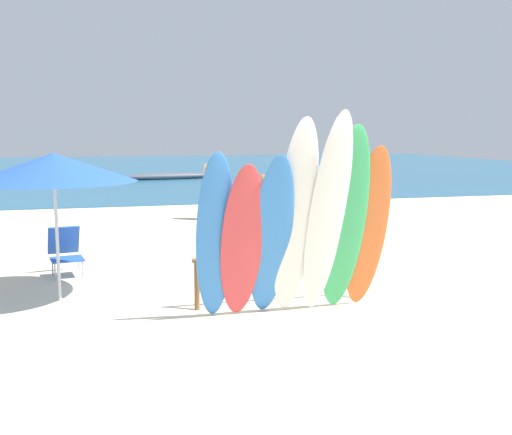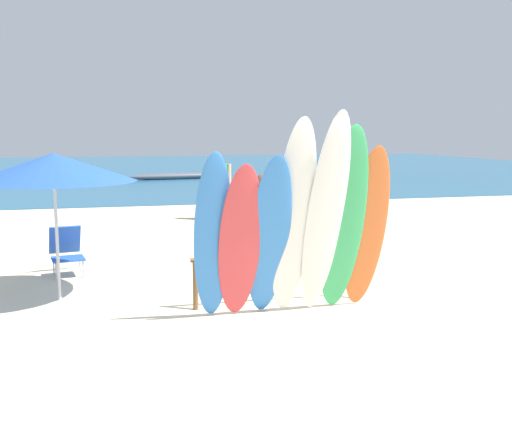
{
  "view_description": "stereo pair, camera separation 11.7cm",
  "coord_description": "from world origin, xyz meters",
  "px_view_note": "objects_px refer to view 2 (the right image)",
  "views": [
    {
      "loc": [
        -2.35,
        -7.65,
        2.33
      ],
      "look_at": [
        0.0,
        1.29,
        1.01
      ],
      "focal_mm": 42.25,
      "sensor_mm": 36.0,
      "label": 1
    },
    {
      "loc": [
        -2.24,
        -7.68,
        2.33
      ],
      "look_at": [
        0.0,
        1.29,
        1.01
      ],
      "focal_mm": 42.25,
      "sensor_mm": 36.0,
      "label": 2
    }
  ],
  "objects_px": {
    "surfboard_orange_6": "(366,229)",
    "distant_boat": "(174,176)",
    "surfboard_white_3": "(293,220)",
    "surfboard_red_1": "(240,243)",
    "surfboard_rack": "(279,266)",
    "surfboard_blue_0": "(213,238)",
    "beachgoer_near_rack": "(219,183)",
    "beachgoer_midbeach": "(263,211)",
    "beach_umbrella": "(54,167)",
    "beachgoer_strolling": "(285,200)",
    "surfboard_white_4": "(325,216)",
    "surfboard_green_5": "(343,221)",
    "surfboard_blue_2": "(269,238)",
    "beach_chair_red": "(66,249)"
  },
  "relations": [
    {
      "from": "surfboard_orange_6",
      "to": "distant_boat",
      "type": "relative_size",
      "value": 0.49
    },
    {
      "from": "surfboard_white_4",
      "to": "beachgoer_strolling",
      "type": "xyz_separation_m",
      "value": [
        0.83,
        4.47,
        -0.31
      ]
    },
    {
      "from": "surfboard_rack",
      "to": "surfboard_blue_0",
      "type": "bearing_deg",
      "value": -149.82
    },
    {
      "from": "surfboard_blue_0",
      "to": "surfboard_red_1",
      "type": "xyz_separation_m",
      "value": [
        0.33,
        -0.05,
        -0.07
      ]
    },
    {
      "from": "surfboard_white_3",
      "to": "surfboard_orange_6",
      "type": "height_order",
      "value": "surfboard_white_3"
    },
    {
      "from": "surfboard_red_1",
      "to": "distant_boat",
      "type": "distance_m",
      "value": 22.9
    },
    {
      "from": "surfboard_white_4",
      "to": "beachgoer_near_rack",
      "type": "distance_m",
      "value": 8.73
    },
    {
      "from": "surfboard_blue_0",
      "to": "surfboard_orange_6",
      "type": "distance_m",
      "value": 2.0
    },
    {
      "from": "surfboard_rack",
      "to": "surfboard_blue_0",
      "type": "xyz_separation_m",
      "value": [
        -1.0,
        -0.58,
        0.53
      ]
    },
    {
      "from": "surfboard_rack",
      "to": "surfboard_orange_6",
      "type": "height_order",
      "value": "surfboard_orange_6"
    },
    {
      "from": "beach_chair_red",
      "to": "surfboard_red_1",
      "type": "bearing_deg",
      "value": -64.37
    },
    {
      "from": "surfboard_red_1",
      "to": "beachgoer_midbeach",
      "type": "height_order",
      "value": "surfboard_red_1"
    },
    {
      "from": "surfboard_rack",
      "to": "surfboard_red_1",
      "type": "height_order",
      "value": "surfboard_red_1"
    },
    {
      "from": "beach_chair_red",
      "to": "surfboard_blue_2",
      "type": "bearing_deg",
      "value": -60.26
    },
    {
      "from": "beachgoer_midbeach",
      "to": "surfboard_green_5",
      "type": "bearing_deg",
      "value": -129.65
    },
    {
      "from": "beach_umbrella",
      "to": "surfboard_white_4",
      "type": "bearing_deg",
      "value": -26.71
    },
    {
      "from": "surfboard_white_3",
      "to": "beach_chair_red",
      "type": "height_order",
      "value": "surfboard_white_3"
    },
    {
      "from": "surfboard_red_1",
      "to": "surfboard_white_4",
      "type": "xyz_separation_m",
      "value": [
        1.06,
        -0.1,
        0.31
      ]
    },
    {
      "from": "surfboard_blue_2",
      "to": "beachgoer_strolling",
      "type": "bearing_deg",
      "value": 71.12
    },
    {
      "from": "beachgoer_near_rack",
      "to": "beachgoer_strolling",
      "type": "bearing_deg",
      "value": -78.31
    },
    {
      "from": "surfboard_blue_0",
      "to": "surfboard_green_5",
      "type": "distance_m",
      "value": 1.66
    },
    {
      "from": "surfboard_orange_6",
      "to": "beachgoer_strolling",
      "type": "relative_size",
      "value": 1.33
    },
    {
      "from": "surfboard_green_5",
      "to": "surfboard_red_1",
      "type": "bearing_deg",
      "value": -177.8
    },
    {
      "from": "beachgoer_strolling",
      "to": "beachgoer_near_rack",
      "type": "xyz_separation_m",
      "value": [
        -0.54,
        4.25,
        0.01
      ]
    },
    {
      "from": "surfboard_orange_6",
      "to": "distant_boat",
      "type": "height_order",
      "value": "surfboard_orange_6"
    },
    {
      "from": "surfboard_green_5",
      "to": "surfboard_white_3",
      "type": "bearing_deg",
      "value": -174.42
    },
    {
      "from": "surfboard_red_1",
      "to": "beach_umbrella",
      "type": "xyz_separation_m",
      "value": [
        -2.25,
        1.57,
        0.86
      ]
    },
    {
      "from": "surfboard_white_3",
      "to": "surfboard_red_1",
      "type": "bearing_deg",
      "value": 175.65
    },
    {
      "from": "surfboard_rack",
      "to": "surfboard_green_5",
      "type": "height_order",
      "value": "surfboard_green_5"
    },
    {
      "from": "surfboard_white_4",
      "to": "beach_umbrella",
      "type": "bearing_deg",
      "value": 148.73
    },
    {
      "from": "beachgoer_near_rack",
      "to": "distant_boat",
      "type": "relative_size",
      "value": 0.37
    },
    {
      "from": "surfboard_blue_0",
      "to": "surfboard_white_4",
      "type": "distance_m",
      "value": 1.41
    },
    {
      "from": "surfboard_red_1",
      "to": "surfboard_green_5",
      "type": "height_order",
      "value": "surfboard_green_5"
    },
    {
      "from": "surfboard_blue_2",
      "to": "surfboard_white_4",
      "type": "relative_size",
      "value": 0.81
    },
    {
      "from": "beachgoer_midbeach",
      "to": "distant_boat",
      "type": "height_order",
      "value": "beachgoer_midbeach"
    },
    {
      "from": "surfboard_blue_0",
      "to": "beachgoer_near_rack",
      "type": "xyz_separation_m",
      "value": [
        1.67,
        8.58,
        -0.06
      ]
    },
    {
      "from": "surfboard_red_1",
      "to": "distant_boat",
      "type": "bearing_deg",
      "value": 85.72
    },
    {
      "from": "surfboard_blue_2",
      "to": "surfboard_orange_6",
      "type": "height_order",
      "value": "surfboard_orange_6"
    },
    {
      "from": "beach_umbrella",
      "to": "distant_boat",
      "type": "relative_size",
      "value": 0.48
    },
    {
      "from": "surfboard_red_1",
      "to": "beachgoer_strolling",
      "type": "distance_m",
      "value": 4.77
    },
    {
      "from": "surfboard_white_3",
      "to": "surfboard_orange_6",
      "type": "xyz_separation_m",
      "value": [
        1.02,
        0.09,
        -0.17
      ]
    },
    {
      "from": "beachgoer_near_rack",
      "to": "surfboard_white_3",
      "type": "bearing_deg",
      "value": -90.11
    },
    {
      "from": "surfboard_blue_0",
      "to": "surfboard_red_1",
      "type": "bearing_deg",
      "value": -5.93
    },
    {
      "from": "beachgoer_midbeach",
      "to": "beach_umbrella",
      "type": "height_order",
      "value": "beach_umbrella"
    },
    {
      "from": "surfboard_green_5",
      "to": "beachgoer_near_rack",
      "type": "distance_m",
      "value": 8.66
    },
    {
      "from": "surfboard_blue_0",
      "to": "surfboard_red_1",
      "type": "height_order",
      "value": "surfboard_blue_0"
    },
    {
      "from": "beachgoer_strolling",
      "to": "beach_chair_red",
      "type": "height_order",
      "value": "beachgoer_strolling"
    },
    {
      "from": "surfboard_blue_0",
      "to": "surfboard_white_3",
      "type": "relative_size",
      "value": 0.83
    },
    {
      "from": "beachgoer_near_rack",
      "to": "beach_chair_red",
      "type": "distance_m",
      "value": 6.56
    },
    {
      "from": "beach_chair_red",
      "to": "surfboard_orange_6",
      "type": "bearing_deg",
      "value": -48.28
    }
  ]
}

